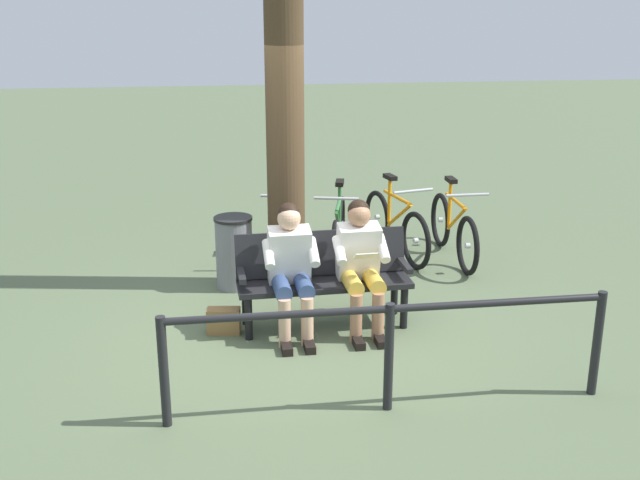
{
  "coord_description": "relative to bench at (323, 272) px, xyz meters",
  "views": [
    {
      "loc": [
        0.62,
        6.45,
        2.98
      ],
      "look_at": [
        -0.3,
        -0.4,
        0.75
      ],
      "focal_mm": 43.12,
      "sensor_mm": 36.0,
      "label": 1
    }
  ],
  "objects": [
    {
      "name": "ground_plane",
      "position": [
        0.29,
        0.18,
        -0.51
      ],
      "size": [
        40.0,
        40.0,
        0.0
      ],
      "primitive_type": "plane",
      "color": "#566647"
    },
    {
      "name": "bench",
      "position": [
        0.0,
        0.0,
        0.0
      ],
      "size": [
        1.62,
        0.54,
        0.87
      ],
      "rotation": [
        0.0,
        0.0,
        0.04
      ],
      "color": "black",
      "rests_on": "ground"
    },
    {
      "name": "person_reading",
      "position": [
        -0.33,
        0.15,
        0.16
      ],
      "size": [
        0.5,
        0.78,
        1.2
      ],
      "rotation": [
        0.0,
        0.0,
        0.04
      ],
      "color": "white",
      "rests_on": "ground"
    },
    {
      "name": "person_companion",
      "position": [
        0.31,
        0.18,
        0.16
      ],
      "size": [
        0.5,
        0.78,
        1.2
      ],
      "rotation": [
        0.0,
        0.0,
        0.04
      ],
      "color": "white",
      "rests_on": "ground"
    },
    {
      "name": "handbag",
      "position": [
        0.93,
        0.12,
        -0.39
      ],
      "size": [
        0.32,
        0.18,
        0.24
      ],
      "primitive_type": "cube",
      "rotation": [
        0.0,
        0.0,
        -0.14
      ],
      "color": "olive",
      "rests_on": "ground"
    },
    {
      "name": "tree_trunk",
      "position": [
        0.24,
        -1.02,
        1.59
      ],
      "size": [
        0.39,
        0.39,
        4.2
      ],
      "primitive_type": "cylinder",
      "color": "#4C3823",
      "rests_on": "ground"
    },
    {
      "name": "litter_bin",
      "position": [
        0.8,
        -1.04,
        -0.12
      ],
      "size": [
        0.4,
        0.4,
        0.77
      ],
      "color": "slate",
      "rests_on": "ground"
    },
    {
      "name": "bicycle_purple",
      "position": [
        -1.75,
        -1.6,
        -0.15
      ],
      "size": [
        0.48,
        1.68,
        0.94
      ],
      "rotation": [
        0.0,
        0.0,
        1.58
      ],
      "color": "black",
      "rests_on": "ground"
    },
    {
      "name": "bicycle_orange",
      "position": [
        -1.12,
        -1.84,
        -0.15
      ],
      "size": [
        0.55,
        1.65,
        0.94
      ],
      "rotation": [
        0.0,
        0.0,
        1.8
      ],
      "color": "black",
      "rests_on": "ground"
    },
    {
      "name": "bicycle_silver",
      "position": [
        -0.4,
        -1.64,
        -0.15
      ],
      "size": [
        0.54,
        1.65,
        0.94
      ],
      "rotation": [
        0.0,
        0.0,
        1.35
      ],
      "color": "black",
      "rests_on": "ground"
    },
    {
      "name": "bicycle_red",
      "position": [
        0.2,
        -1.84,
        -0.15
      ],
      "size": [
        0.48,
        1.68,
        0.94
      ],
      "rotation": [
        0.0,
        0.0,
        1.46
      ],
      "color": "black",
      "rests_on": "ground"
    },
    {
      "name": "railing_fence",
      "position": [
        -0.27,
        1.64,
        0.09
      ],
      "size": [
        3.33,
        0.1,
        0.85
      ],
      "rotation": [
        0.0,
        0.0,
        0.01
      ],
      "color": "black",
      "rests_on": "ground"
    }
  ]
}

